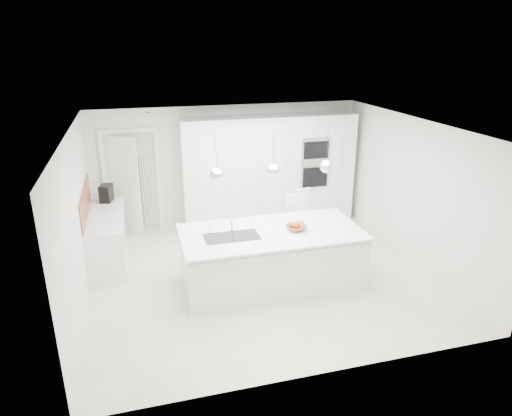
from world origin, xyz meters
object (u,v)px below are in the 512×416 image
object	(u,v)px
bar_stool_right	(304,223)
fruit_bowl	(296,228)
espresso_machine	(106,193)
bar_stool_left	(297,227)
island_base	(272,259)

from	to	relation	value
bar_stool_right	fruit_bowl	bearing A→B (deg)	-136.70
fruit_bowl	bar_stool_right	size ratio (longest dim) A/B	0.27
fruit_bowl	bar_stool_right	distance (m)	1.16
fruit_bowl	bar_stool_right	world-z (taller)	bar_stool_right
espresso_machine	bar_stool_left	bearing A→B (deg)	-7.01
espresso_machine	bar_stool_right	world-z (taller)	espresso_machine
island_base	bar_stool_left	xyz separation A→B (m)	(0.73, 0.82, 0.14)
island_base	fruit_bowl	size ratio (longest dim) A/B	8.92
island_base	espresso_machine	world-z (taller)	espresso_machine
island_base	fruit_bowl	world-z (taller)	fruit_bowl
island_base	bar_stool_right	bearing A→B (deg)	47.06
bar_stool_left	bar_stool_right	world-z (taller)	bar_stool_right
bar_stool_left	espresso_machine	bearing A→B (deg)	154.67
bar_stool_left	island_base	bearing A→B (deg)	-133.86
fruit_bowl	espresso_machine	bearing A→B (deg)	142.95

